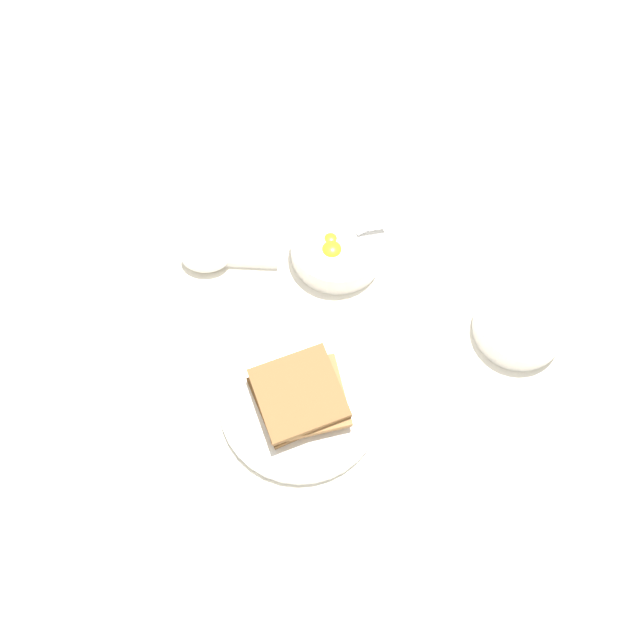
% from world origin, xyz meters
% --- Properties ---
extents(ground_plane, '(3.00, 3.00, 0.00)m').
position_xyz_m(ground_plane, '(0.00, 0.00, 0.00)').
color(ground_plane, silver).
extents(egg_bowl, '(0.15, 0.14, 0.07)m').
position_xyz_m(egg_bowl, '(-0.08, -0.06, 0.02)').
color(egg_bowl, white).
rests_on(egg_bowl, ground_plane).
extents(toast_plate, '(0.22, 0.22, 0.02)m').
position_xyz_m(toast_plate, '(0.09, 0.12, 0.01)').
color(toast_plate, white).
rests_on(toast_plate, ground_plane).
extents(toast_sandwich, '(0.14, 0.14, 0.04)m').
position_xyz_m(toast_sandwich, '(0.09, 0.12, 0.04)').
color(toast_sandwich, brown).
rests_on(toast_sandwich, toast_plate).
extents(soup_spoon, '(0.14, 0.11, 0.03)m').
position_xyz_m(soup_spoon, '(0.09, -0.15, 0.02)').
color(soup_spoon, white).
rests_on(soup_spoon, ground_plane).
extents(congee_bowl, '(0.13, 0.13, 0.04)m').
position_xyz_m(congee_bowl, '(-0.23, 0.19, 0.02)').
color(congee_bowl, white).
rests_on(congee_bowl, ground_plane).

